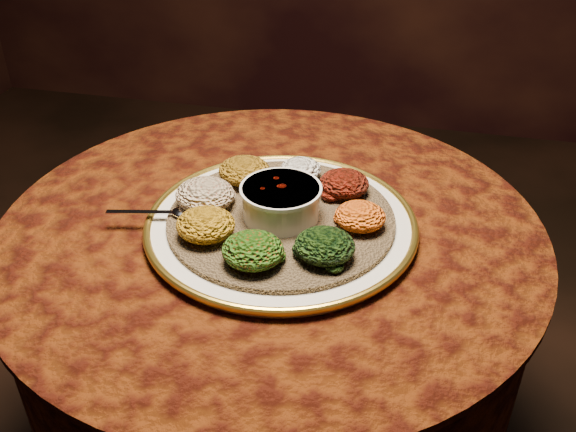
# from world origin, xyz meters

# --- Properties ---
(table) EXTENTS (0.96, 0.96, 0.73)m
(table) POSITION_xyz_m (0.00, 0.00, 0.55)
(table) COLOR black
(table) RESTS_ON ground
(platter) EXTENTS (0.53, 0.53, 0.02)m
(platter) POSITION_xyz_m (0.02, -0.02, 0.75)
(platter) COLOR beige
(platter) RESTS_ON table
(injera) EXTENTS (0.48, 0.48, 0.01)m
(injera) POSITION_xyz_m (0.02, -0.02, 0.76)
(injera) COLOR olive
(injera) RESTS_ON platter
(stew_bowl) EXTENTS (0.14, 0.14, 0.06)m
(stew_bowl) POSITION_xyz_m (0.02, -0.02, 0.80)
(stew_bowl) COLOR silver
(stew_bowl) RESTS_ON injera
(spoon) EXTENTS (0.16, 0.05, 0.01)m
(spoon) POSITION_xyz_m (-0.15, -0.05, 0.77)
(spoon) COLOR silver
(spoon) RESTS_ON injera
(portion_ayib) EXTENTS (0.08, 0.07, 0.04)m
(portion_ayib) POSITION_xyz_m (0.03, 0.12, 0.78)
(portion_ayib) COLOR white
(portion_ayib) RESTS_ON injera
(portion_kitfo) EXTENTS (0.09, 0.08, 0.04)m
(portion_kitfo) POSITION_xyz_m (0.12, 0.08, 0.78)
(portion_kitfo) COLOR black
(portion_kitfo) RESTS_ON injera
(portion_tikil) EXTENTS (0.09, 0.08, 0.04)m
(portion_tikil) POSITION_xyz_m (0.16, -0.02, 0.78)
(portion_tikil) COLOR #B96A0F
(portion_tikil) RESTS_ON injera
(portion_gomen) EXTENTS (0.09, 0.09, 0.05)m
(portion_gomen) POSITION_xyz_m (0.12, -0.11, 0.78)
(portion_gomen) COLOR black
(portion_gomen) RESTS_ON injera
(portion_mixveg) EXTENTS (0.10, 0.09, 0.05)m
(portion_mixveg) POSITION_xyz_m (0.01, -0.15, 0.79)
(portion_mixveg) COLOR #A7270A
(portion_mixveg) RESTS_ON injera
(portion_kik) EXTENTS (0.10, 0.09, 0.05)m
(portion_kik) POSITION_xyz_m (-0.08, -0.10, 0.79)
(portion_kik) COLOR #BA7E10
(portion_kik) RESTS_ON injera
(portion_timatim) EXTENTS (0.10, 0.10, 0.05)m
(portion_timatim) POSITION_xyz_m (-0.11, -0.02, 0.79)
(portion_timatim) COLOR maroon
(portion_timatim) RESTS_ON injera
(portion_shiro) EXTENTS (0.10, 0.09, 0.05)m
(portion_shiro) POSITION_xyz_m (-0.07, 0.08, 0.78)
(portion_shiro) COLOR #875910
(portion_shiro) RESTS_ON injera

